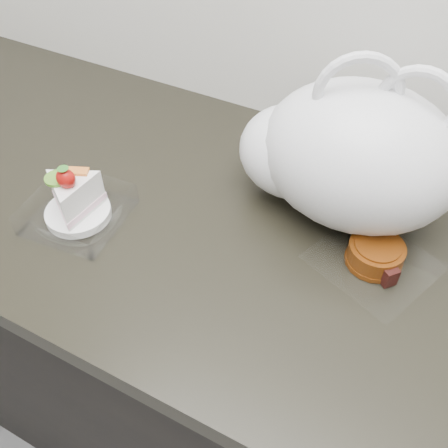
# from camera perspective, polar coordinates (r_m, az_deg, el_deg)

# --- Properties ---
(counter) EXTENTS (2.04, 0.64, 0.90)m
(counter) POSITION_cam_1_polar(r_m,az_deg,el_deg) (1.17, 3.82, -16.09)
(counter) COLOR black
(counter) RESTS_ON ground
(cake_tray) EXTENTS (0.16, 0.16, 0.11)m
(cake_tray) POSITION_cam_1_polar(r_m,az_deg,el_deg) (0.84, -16.58, 2.17)
(cake_tray) COLOR white
(cake_tray) RESTS_ON counter
(mooncake_wrap) EXTENTS (0.21, 0.21, 0.04)m
(mooncake_wrap) POSITION_cam_1_polar(r_m,az_deg,el_deg) (0.78, 16.91, -3.51)
(mooncake_wrap) COLOR white
(mooncake_wrap) RESTS_ON counter
(plastic_bag) EXTENTS (0.38, 0.30, 0.28)m
(plastic_bag) POSITION_cam_1_polar(r_m,az_deg,el_deg) (0.79, 13.65, 7.71)
(plastic_bag) COLOR white
(plastic_bag) RESTS_ON counter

